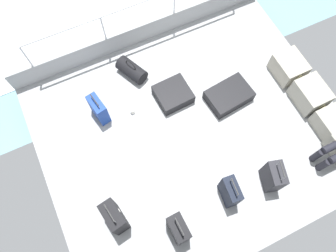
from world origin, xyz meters
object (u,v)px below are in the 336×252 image
at_px(suitcase_3, 230,192).
at_px(paper_cup, 132,111).
at_px(suitcase_4, 229,96).
at_px(cargo_crate_1, 310,94).
at_px(cargo_crate_2, 331,124).
at_px(suitcase_0, 99,109).
at_px(cargo_crate_0, 289,67).
at_px(suitcase_5, 115,217).
at_px(suitcase_1, 178,229).
at_px(suitcase_2, 273,177).
at_px(duffel_bag, 132,70).
at_px(suitcase_6, 173,94).

distance_m(suitcase_3, paper_cup, 2.20).
height_order(suitcase_3, suitcase_4, suitcase_3).
bearing_deg(suitcase_3, cargo_crate_1, 112.47).
bearing_deg(suitcase_3, cargo_crate_2, 97.29).
bearing_deg(cargo_crate_1, suitcase_0, -110.69).
bearing_deg(suitcase_0, cargo_crate_2, 61.11).
distance_m(cargo_crate_0, suitcase_5, 4.07).
xyz_separation_m(cargo_crate_0, suitcase_1, (1.70, -3.12, 0.13)).
bearing_deg(cargo_crate_0, suitcase_4, -89.59).
distance_m(suitcase_2, suitcase_4, 1.64).
xyz_separation_m(cargo_crate_1, cargo_crate_2, (0.62, 0.01, -0.03)).
xyz_separation_m(suitcase_2, suitcase_4, (-1.62, 0.16, -0.17)).
relative_size(cargo_crate_0, cargo_crate_2, 1.05).
xyz_separation_m(cargo_crate_0, duffel_bag, (-1.23, -2.65, -0.05)).
distance_m(suitcase_1, paper_cup, 2.21).
height_order(cargo_crate_1, suitcase_5, suitcase_5).
xyz_separation_m(cargo_crate_0, cargo_crate_1, (0.65, 0.02, 0.02)).
relative_size(cargo_crate_2, paper_cup, 5.79).
height_order(suitcase_4, paper_cup, suitcase_4).
xyz_separation_m(suitcase_0, suitcase_3, (2.22, 1.34, 0.02)).
relative_size(suitcase_1, suitcase_4, 0.99).
height_order(duffel_bag, paper_cup, duffel_bag).
bearing_deg(suitcase_1, suitcase_3, 98.94).
bearing_deg(suitcase_4, paper_cup, -106.42).
distance_m(suitcase_2, suitcase_6, 2.22).
bearing_deg(suitcase_0, suitcase_3, 31.03).
height_order(cargo_crate_0, paper_cup, cargo_crate_0).
distance_m(suitcase_3, suitcase_6, 2.01).
height_order(cargo_crate_0, cargo_crate_2, cargo_crate_0).
relative_size(suitcase_5, paper_cup, 8.35).
bearing_deg(suitcase_4, suitcase_2, -5.46).
relative_size(duffel_bag, paper_cup, 6.39).
height_order(cargo_crate_0, suitcase_0, suitcase_0).
xyz_separation_m(cargo_crate_2, paper_cup, (-1.76, -2.99, -0.13)).
xyz_separation_m(suitcase_6, duffel_bag, (-0.78, -0.48, 0.03)).
bearing_deg(suitcase_4, cargo_crate_2, 45.84).
xyz_separation_m(cargo_crate_2, suitcase_5, (-0.13, -3.93, 0.16)).
xyz_separation_m(suitcase_1, paper_cup, (-2.19, 0.17, -0.27)).
distance_m(suitcase_4, duffel_bag, 1.85).
bearing_deg(duffel_bag, paper_cup, -22.84).
relative_size(cargo_crate_0, suitcase_0, 0.97).
bearing_deg(cargo_crate_0, paper_cup, -99.41).
distance_m(cargo_crate_0, suitcase_6, 2.21).
bearing_deg(suitcase_0, paper_cup, 70.80).
distance_m(cargo_crate_0, suitcase_4, 1.27).
xyz_separation_m(cargo_crate_1, suitcase_2, (0.98, -1.44, 0.08)).
height_order(cargo_crate_0, suitcase_4, cargo_crate_0).
distance_m(suitcase_5, paper_cup, 1.90).
height_order(suitcase_5, suitcase_6, suitcase_5).
relative_size(suitcase_0, suitcase_6, 0.99).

